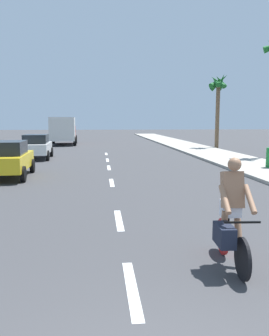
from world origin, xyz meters
TOP-DOWN VIEW (x-y plane):
  - ground_plane at (0.00, 20.00)m, footprint 160.00×160.00m
  - sidewalk_strip at (7.68, 22.00)m, footprint 3.60×80.00m
  - lane_stripe_1 at (0.00, 2.76)m, footprint 0.16×1.80m
  - lane_stripe_2 at (0.00, 6.28)m, footprint 0.16×1.80m
  - lane_stripe_3 at (0.00, 11.53)m, footprint 0.16×1.80m
  - lane_stripe_4 at (0.00, 15.99)m, footprint 0.16×1.80m
  - lane_stripe_5 at (0.00, 19.62)m, footprint 0.16×1.80m
  - lane_stripe_6 at (0.00, 23.79)m, footprint 0.16×1.80m
  - cyclist at (1.68, 3.36)m, footprint 0.63×1.71m
  - parked_car_yellow at (-4.38, 13.24)m, footprint 2.00×3.99m
  - parked_car_white at (-4.51, 20.83)m, footprint 1.94×3.91m
  - delivery_truck at (-4.21, 34.45)m, footprint 2.91×6.35m
  - palm_tree_far at (9.71, 27.59)m, footprint 1.85×1.79m

SIDE VIEW (x-z plane):
  - ground_plane at x=0.00m, z-range 0.00..0.00m
  - lane_stripe_1 at x=0.00m, z-range 0.00..0.01m
  - lane_stripe_2 at x=0.00m, z-range 0.00..0.01m
  - lane_stripe_3 at x=0.00m, z-range 0.00..0.01m
  - lane_stripe_4 at x=0.00m, z-range 0.00..0.01m
  - lane_stripe_5 at x=0.00m, z-range 0.00..0.01m
  - lane_stripe_6 at x=0.00m, z-range 0.00..0.01m
  - sidewalk_strip at x=7.68m, z-range 0.00..0.14m
  - cyclist at x=1.68m, z-range -0.08..1.74m
  - parked_car_white at x=-4.51m, z-range 0.05..1.62m
  - parked_car_yellow at x=-4.38m, z-range 0.05..1.62m
  - delivery_truck at x=-4.21m, z-range 0.10..2.90m
  - palm_tree_far at x=9.71m, z-range 1.71..8.27m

